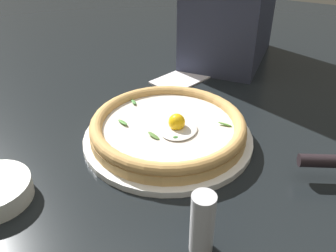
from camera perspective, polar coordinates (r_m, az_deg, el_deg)
name	(u,v)px	position (r m, az deg, el deg)	size (l,w,h in m)	color
ground_plane	(166,132)	(0.75, -0.24, -0.91)	(2.40, 2.40, 0.03)	black
pizza_plate	(168,137)	(0.70, 0.00, -1.80)	(0.32, 0.32, 0.01)	white
pizza	(168,127)	(0.68, 0.02, -0.13)	(0.29, 0.29, 0.05)	tan
folded_napkin	(180,79)	(0.93, 1.97, 7.45)	(0.14, 0.09, 0.01)	white
pepper_shaker	(202,224)	(0.48, 5.43, -15.11)	(0.03, 0.03, 0.09)	silver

